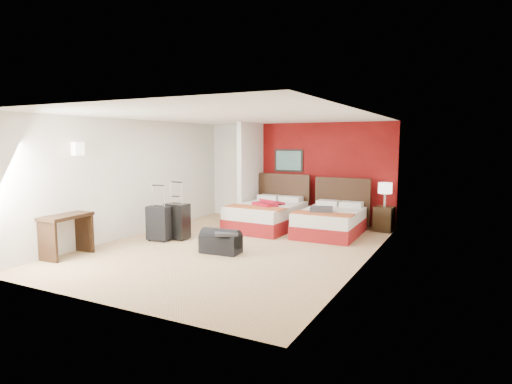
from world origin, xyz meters
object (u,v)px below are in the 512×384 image
Objects in this scene: bed_right at (330,223)px; suitcase_black at (177,222)px; nightstand at (384,219)px; duffel_bag at (221,243)px; suitcase_charcoal at (159,224)px; suitcase_navy at (175,224)px; desk at (67,236)px; table_lamp at (385,195)px; bed_left at (267,217)px; red_suitcase_open at (269,203)px.

suitcase_black reaches higher than bed_right.
duffel_bag is (-2.29, -3.34, -0.10)m from nightstand.
suitcase_charcoal is 0.73m from suitcase_navy.
nightstand is 1.25× the size of suitcase_navy.
duffel_bag is 0.80× the size of desk.
bed_right is 3.41m from suitcase_navy.
bed_right is 1.35m from nightstand.
duffel_bag is (-2.29, -3.34, -0.65)m from table_lamp.
desk is at bearing -117.12° from suitcase_charcoal.
table_lamp is at bearing 41.63° from desk.
bed_left is 2.18m from suitcase_black.
duffel_bag is at bearing -119.69° from bed_right.
bed_left is 1.07× the size of bed_right.
bed_right is at bearing 3.77° from bed_left.
table_lamp is at bearing 4.56° from suitcase_navy.
table_lamp is 0.76× the size of duffel_bag.
desk is (-2.29, -1.46, 0.19)m from duffel_bag.
red_suitcase_open reaches higher than bed_left.
bed_right is at bearing 27.20° from red_suitcase_open.
suitcase_navy is at bearing -135.86° from bed_left.
bed_left is at bearing 91.19° from duffel_bag.
duffel_bag is at bearing -124.42° from table_lamp.
suitcase_charcoal is at bearing -136.32° from nightstand.
bed_left is at bearing 49.43° from suitcase_charcoal.
suitcase_navy is (-4.06, -2.38, -0.61)m from table_lamp.
duffel_bag is at bearing -18.77° from suitcase_black.
suitcase_charcoal is 1.83m from desk.
nightstand is 0.78× the size of suitcase_black.
table_lamp is 6.64m from desk.
table_lamp is at bearing 39.50° from suitcase_black.
suitcase_black is at bearing -105.04° from red_suitcase_open.
red_suitcase_open is 2.54m from suitcase_charcoal.
red_suitcase_open is (0.10, -0.10, 0.33)m from bed_left.
suitcase_charcoal reaches higher than bed_left.
bed_left is 2.55m from suitcase_charcoal.
bed_left is at bearing 59.36° from suitcase_black.
suitcase_charcoal reaches higher than nightstand.
suitcase_black is (-1.18, -1.83, 0.07)m from bed_left.
suitcase_black is 0.80× the size of desk.
suitcase_charcoal is 1.52× the size of suitcase_navy.
red_suitcase_open is at bearing -150.34° from nightstand.
nightstand is (2.40, 1.08, -0.34)m from red_suitcase_open.
bed_left is at bearing -179.56° from bed_right.
duffel_bag is (-1.31, -2.41, -0.09)m from bed_right.
red_suitcase_open is at bearing 46.28° from suitcase_charcoal.
nightstand is at bearing 0.00° from table_lamp.
duffel_bag is at bearing 27.79° from desk.
desk is (-2.07, -3.82, 0.09)m from bed_left.
bed_right is 2.48× the size of duffel_bag.
red_suitcase_open is (-1.42, -0.14, 0.35)m from bed_right.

